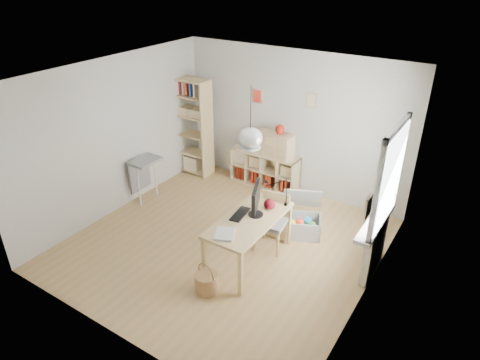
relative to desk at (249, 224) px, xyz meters
The scene contains 20 objects.
ground 0.87m from the desk, 164.74° to the left, with size 4.50×4.50×0.00m, color #A78753.
room_shell 1.34m from the desk, 164.74° to the left, with size 4.50×4.50×4.50m.
window_unit 2.04m from the desk, 24.12° to the left, with size 0.07×1.16×1.46m.
radiator 1.82m from the desk, 24.58° to the left, with size 0.10×0.80×0.80m, color white.
windowsill 1.77m from the desk, 25.25° to the left, with size 0.22×1.20×0.06m, color silver.
desk is the anchor object (origin of this frame).
cube_shelf 2.48m from the desk, 114.61° to the left, with size 1.40×0.38×0.72m.
tall_bookshelf 3.27m from the desk, 142.99° to the left, with size 0.80×0.38×2.00m.
side_table 2.64m from the desk, 169.06° to the left, with size 0.40×0.55×0.85m.
chair 0.55m from the desk, 78.88° to the left, with size 0.49×0.49×0.90m.
wicker_basket 1.02m from the desk, 99.41° to the right, with size 0.32×0.32×0.45m.
storage_chest 1.24m from the desk, 73.03° to the left, with size 0.87×0.91×0.67m.
monitor 0.39m from the desk, 79.08° to the left, with size 0.26×0.53×0.48m.
keyboard 0.20m from the desk, behind, with size 0.16×0.42×0.02m, color black.
task_lamp 0.68m from the desk, 80.51° to the left, with size 0.36×0.13×0.38m.
yarn_ball 0.44m from the desk, 73.33° to the left, with size 0.17×0.17×0.17m, color #510A16.
paper_tray 0.55m from the desk, 97.35° to the right, with size 0.25×0.31×0.03m, color silver.
drawer_chest 2.36m from the desk, 110.57° to the left, with size 0.77×0.35×0.44m, color #CBB086.
red_vase 2.38m from the desk, 107.58° to the left, with size 0.17×0.17×0.20m, color maroon.
potted_plant 1.95m from the desk, 35.02° to the left, with size 0.32×0.28×0.36m, color #2D712A.
Camera 1 is at (3.25, -4.58, 4.11)m, focal length 32.00 mm.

